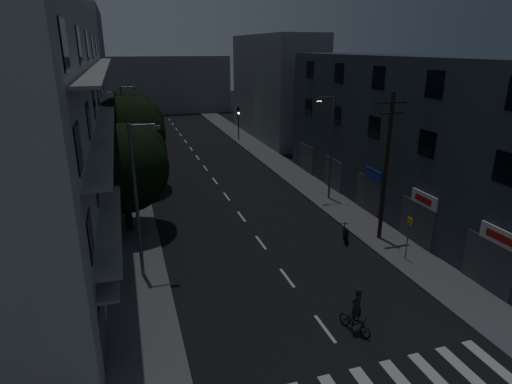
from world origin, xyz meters
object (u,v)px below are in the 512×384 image
utility_pole (386,165)px  bus_stop_sign (409,231)px  cyclist (356,317)px  motorcycle (345,235)px

utility_pole → bus_stop_sign: size_ratio=3.56×
utility_pole → cyclist: 10.68m
motorcycle → cyclist: (-3.99, -8.17, 0.30)m
utility_pole → motorcycle: utility_pole is taller
bus_stop_sign → cyclist: bus_stop_sign is taller
bus_stop_sign → motorcycle: (-1.95, 3.42, -1.46)m
bus_stop_sign → motorcycle: size_ratio=1.58×
cyclist → bus_stop_sign: bearing=18.9°
utility_pole → bus_stop_sign: (-0.19, -2.95, -2.98)m
bus_stop_sign → motorcycle: bearing=119.7°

